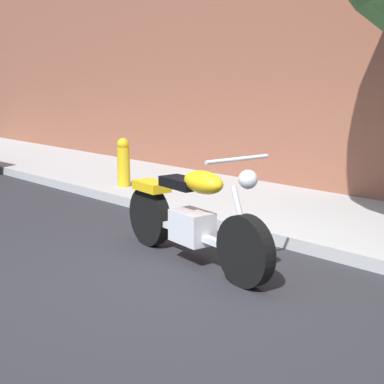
% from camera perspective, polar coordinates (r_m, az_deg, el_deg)
% --- Properties ---
extents(ground_plane, '(60.00, 60.00, 0.00)m').
position_cam_1_polar(ground_plane, '(5.31, 1.54, -8.83)').
color(ground_plane, '#28282D').
extents(sidewalk, '(23.84, 2.43, 0.14)m').
position_cam_1_polar(sidewalk, '(7.22, 15.65, -3.14)').
color(sidewalk, '#ABABAB').
rests_on(sidewalk, ground).
extents(motorcycle, '(2.24, 0.73, 1.16)m').
position_cam_1_polar(motorcycle, '(5.63, 0.02, -2.65)').
color(motorcycle, black).
rests_on(motorcycle, ground).
extents(fire_hydrant, '(0.20, 0.20, 0.91)m').
position_cam_1_polar(fire_hydrant, '(9.00, -6.89, 2.57)').
color(fire_hydrant, gold).
rests_on(fire_hydrant, ground).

